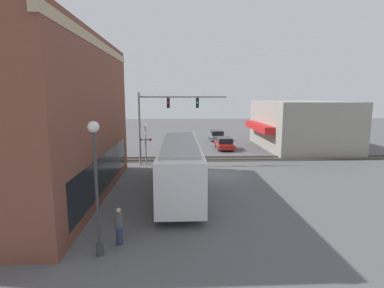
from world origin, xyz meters
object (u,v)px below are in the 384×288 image
object	(u,v)px
streetlamp	(96,178)
pedestrian_at_crossing	(160,155)
city_bus	(180,163)
crossing_signal	(146,140)
parked_car_grey	(217,136)
pedestrian_by_lamp	(119,226)
parked_car_red	(224,144)

from	to	relation	value
streetlamp	pedestrian_at_crossing	distance (m)	16.32
city_bus	crossing_signal	xyz separation A→B (m)	(8.14, 3.17, 0.44)
streetlamp	pedestrian_at_crossing	size ratio (longest dim) A/B	3.15
crossing_signal	parked_car_grey	bearing A→B (deg)	-30.26
pedestrian_by_lamp	parked_car_red	bearing A→B (deg)	-19.24
parked_car_red	parked_car_grey	world-z (taller)	parked_car_grey
parked_car_red	crossing_signal	bearing A→B (deg)	131.23
parked_car_grey	pedestrian_by_lamp	distance (m)	31.31
crossing_signal	parked_car_red	xyz separation A→B (m)	(7.51, -8.57, -1.62)
crossing_signal	parked_car_red	bearing A→B (deg)	-48.77
pedestrian_at_crossing	pedestrian_by_lamp	xyz separation A→B (m)	(-15.21, 0.85, -0.05)
parked_car_grey	pedestrian_by_lamp	bearing A→B (deg)	165.09
pedestrian_at_crossing	parked_car_grey	bearing A→B (deg)	-25.61
city_bus	streetlamp	distance (m)	9.02
streetlamp	parked_car_red	world-z (taller)	streetlamp
parked_car_grey	pedestrian_at_crossing	xyz separation A→B (m)	(-15.04, 7.21, 0.19)
parked_car_red	parked_car_grey	distance (m)	7.18
crossing_signal	pedestrian_by_lamp	xyz separation A→B (m)	(-15.57, -0.51, -1.47)
crossing_signal	streetlamp	bearing A→B (deg)	179.61
parked_car_red	city_bus	bearing A→B (deg)	160.96
city_bus	crossing_signal	distance (m)	8.75
crossing_signal	parked_car_red	world-z (taller)	crossing_signal
city_bus	pedestrian_by_lamp	world-z (taller)	city_bus
parked_car_red	pedestrian_by_lamp	xyz separation A→B (m)	(-23.08, 8.05, 0.16)
parked_car_grey	pedestrian_by_lamp	world-z (taller)	pedestrian_by_lamp
streetlamp	parked_car_grey	size ratio (longest dim) A/B	1.13
streetlamp	parked_car_grey	bearing A→B (deg)	-15.58
crossing_signal	streetlamp	size ratio (longest dim) A/B	0.70
parked_car_grey	streetlamp	bearing A→B (deg)	164.42
crossing_signal	pedestrian_by_lamp	size ratio (longest dim) A/B	2.33
city_bus	pedestrian_by_lamp	xyz separation A→B (m)	(-7.43, 2.65, -1.02)
parked_car_grey	pedestrian_by_lamp	xyz separation A→B (m)	(-30.26, 8.05, 0.15)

